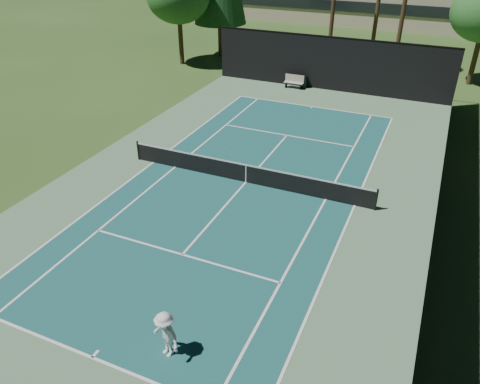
{
  "coord_description": "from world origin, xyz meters",
  "views": [
    {
      "loc": [
        8.0,
        -18.91,
        11.56
      ],
      "look_at": [
        1.0,
        -3.0,
        1.3
      ],
      "focal_mm": 35.0,
      "sensor_mm": 36.0,
      "label": 1
    }
  ],
  "objects_px": {
    "tennis_ball_d": "(231,146)",
    "trash_bin": "(303,82)",
    "tennis_ball_c": "(253,168)",
    "park_bench": "(294,81)",
    "tennis_net": "(246,173)",
    "tennis_ball_b": "(217,168)",
    "player": "(166,335)"
  },
  "relations": [
    {
      "from": "tennis_ball_c",
      "to": "park_bench",
      "type": "distance_m",
      "value": 14.08
    },
    {
      "from": "tennis_ball_b",
      "to": "tennis_net",
      "type": "bearing_deg",
      "value": -19.86
    },
    {
      "from": "tennis_ball_b",
      "to": "player",
      "type": "bearing_deg",
      "value": -70.82
    },
    {
      "from": "player",
      "to": "trash_bin",
      "type": "relative_size",
      "value": 1.75
    },
    {
      "from": "tennis_ball_b",
      "to": "tennis_ball_d",
      "type": "xyz_separation_m",
      "value": [
        -0.51,
        2.91,
        -0.0
      ]
    },
    {
      "from": "trash_bin",
      "to": "tennis_ball_c",
      "type": "bearing_deg",
      "value": -83.41
    },
    {
      "from": "player",
      "to": "tennis_net",
      "type": "bearing_deg",
      "value": 120.34
    },
    {
      "from": "park_bench",
      "to": "trash_bin",
      "type": "distance_m",
      "value": 0.73
    },
    {
      "from": "player",
      "to": "trash_bin",
      "type": "distance_m",
      "value": 26.84
    },
    {
      "from": "tennis_ball_d",
      "to": "tennis_ball_b",
      "type": "bearing_deg",
      "value": -79.99
    },
    {
      "from": "tennis_ball_b",
      "to": "park_bench",
      "type": "bearing_deg",
      "value": 91.97
    },
    {
      "from": "trash_bin",
      "to": "tennis_ball_b",
      "type": "bearing_deg",
      "value": -90.52
    },
    {
      "from": "tennis_net",
      "to": "trash_bin",
      "type": "relative_size",
      "value": 13.65
    },
    {
      "from": "tennis_ball_b",
      "to": "tennis_ball_c",
      "type": "distance_m",
      "value": 1.94
    },
    {
      "from": "tennis_ball_b",
      "to": "trash_bin",
      "type": "xyz_separation_m",
      "value": [
        0.14,
        15.01,
        0.44
      ]
    },
    {
      "from": "tennis_net",
      "to": "tennis_ball_c",
      "type": "height_order",
      "value": "tennis_net"
    },
    {
      "from": "tennis_net",
      "to": "tennis_ball_b",
      "type": "height_order",
      "value": "tennis_net"
    },
    {
      "from": "player",
      "to": "tennis_ball_c",
      "type": "distance_m",
      "value": 12.54
    },
    {
      "from": "tennis_net",
      "to": "tennis_ball_b",
      "type": "xyz_separation_m",
      "value": [
        -1.99,
        0.72,
        -0.52
      ]
    },
    {
      "from": "player",
      "to": "tennis_ball_d",
      "type": "height_order",
      "value": "player"
    },
    {
      "from": "player",
      "to": "tennis_ball_b",
      "type": "xyz_separation_m",
      "value": [
        -4.01,
        11.54,
        -0.79
      ]
    },
    {
      "from": "tennis_ball_d",
      "to": "park_bench",
      "type": "bearing_deg",
      "value": 89.96
    },
    {
      "from": "park_bench",
      "to": "tennis_ball_d",
      "type": "bearing_deg",
      "value": -90.04
    },
    {
      "from": "tennis_net",
      "to": "park_bench",
      "type": "bearing_deg",
      "value": 99.22
    },
    {
      "from": "park_bench",
      "to": "tennis_ball_c",
      "type": "bearing_deg",
      "value": -80.66
    },
    {
      "from": "park_bench",
      "to": "tennis_ball_b",
      "type": "bearing_deg",
      "value": -88.03
    },
    {
      "from": "tennis_net",
      "to": "trash_bin",
      "type": "height_order",
      "value": "tennis_net"
    },
    {
      "from": "tennis_ball_b",
      "to": "tennis_ball_d",
      "type": "relative_size",
      "value": 1.01
    },
    {
      "from": "tennis_ball_d",
      "to": "trash_bin",
      "type": "xyz_separation_m",
      "value": [
        0.65,
        12.11,
        0.44
      ]
    },
    {
      "from": "tennis_ball_b",
      "to": "park_bench",
      "type": "height_order",
      "value": "park_bench"
    },
    {
      "from": "tennis_ball_b",
      "to": "tennis_ball_c",
      "type": "bearing_deg",
      "value": 23.51
    },
    {
      "from": "tennis_net",
      "to": "tennis_ball_d",
      "type": "xyz_separation_m",
      "value": [
        -2.51,
        3.63,
        -0.52
      ]
    }
  ]
}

